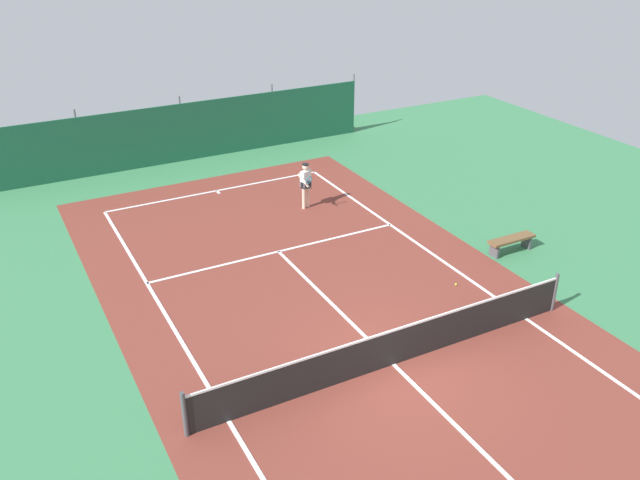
{
  "coord_description": "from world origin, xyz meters",
  "views": [
    {
      "loc": [
        -7.52,
        -10.51,
        9.76
      ],
      "look_at": [
        0.68,
        4.94,
        0.9
      ],
      "focal_mm": 37.97,
      "sensor_mm": 36.0,
      "label": 1
    }
  ],
  "objects": [
    {
      "name": "ground_plane",
      "position": [
        0.0,
        0.0,
        0.0
      ],
      "size": [
        36.0,
        36.0,
        0.0
      ],
      "primitive_type": "plane",
      "color": "#387A4C"
    },
    {
      "name": "court_surface",
      "position": [
        0.0,
        0.0,
        0.0
      ],
      "size": [
        11.02,
        26.6,
        0.01
      ],
      "color": "brown",
      "rests_on": "ground"
    },
    {
      "name": "tennis_net",
      "position": [
        0.0,
        0.0,
        0.51
      ],
      "size": [
        10.12,
        0.1,
        1.1
      ],
      "color": "black",
      "rests_on": "ground"
    },
    {
      "name": "back_fence",
      "position": [
        -0.0,
        16.14,
        0.67
      ],
      "size": [
        16.3,
        0.98,
        2.7
      ],
      "color": "#195138",
      "rests_on": "ground"
    },
    {
      "name": "tennis_player",
      "position": [
        2.26,
        8.97,
        0.96
      ],
      "size": [
        0.57,
        0.82,
        1.64
      ],
      "rotation": [
        0.0,
        0.0,
        3.48
      ],
      "color": "beige",
      "rests_on": "ground"
    },
    {
      "name": "tennis_ball_near_player",
      "position": [
        3.57,
        2.21,
        0.03
      ],
      "size": [
        0.07,
        0.07,
        0.07
      ],
      "primitive_type": "sphere",
      "color": "#CCDB33",
      "rests_on": "ground"
    },
    {
      "name": "courtside_bench",
      "position": [
        6.31,
        3.04,
        0.37
      ],
      "size": [
        1.6,
        0.4,
        0.49
      ],
      "color": "brown",
      "rests_on": "ground"
    }
  ]
}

